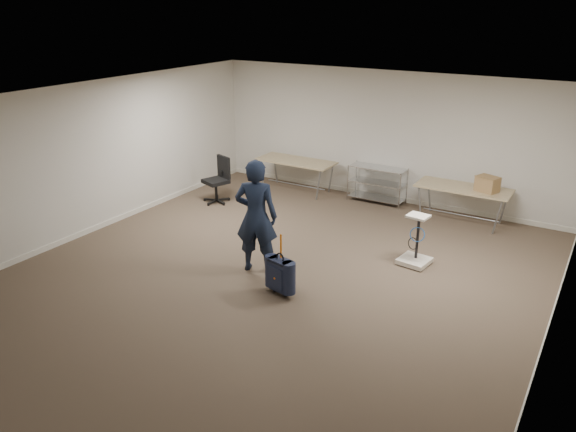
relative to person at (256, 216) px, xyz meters
The scene contains 10 objects.
ground 1.02m from the person, 14.78° to the right, with size 9.00×9.00×0.00m, color #4C3B2E.
room_shell 1.60m from the person, 73.47° to the left, with size 8.00×9.00×9.00m.
folding_table_left 4.15m from the person, 111.54° to the left, with size 1.80×0.75×0.73m.
folding_table_right 4.48m from the person, 59.36° to the left, with size 1.80×0.75×0.73m.
wire_shelf 4.15m from the person, 84.70° to the left, with size 1.22×0.47×0.80m.
person is the anchor object (origin of this frame).
suitcase 1.11m from the person, 34.07° to the right, with size 0.39×0.28×0.98m.
office_chair 3.54m from the person, 138.32° to the left, with size 0.61×0.61×1.00m.
equipment_cart 2.73m from the person, 35.64° to the left, with size 0.53×0.53×0.88m.
cardboard_box 4.69m from the person, 54.56° to the left, with size 0.39×0.29×0.29m, color #A1764B.
Camera 1 is at (4.35, -6.75, 4.15)m, focal length 35.00 mm.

